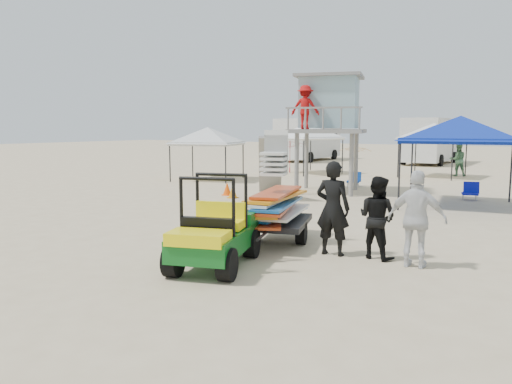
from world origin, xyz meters
The scene contains 19 objects.
ground centered at (0.00, 0.00, 0.00)m, with size 140.00×140.00×0.00m, color beige.
utility_cart centered at (0.34, 1.76, 0.80)m, with size 1.77×2.49×1.71m.
surf_trailer centered at (0.34, 4.10, 0.92)m, with size 1.89×2.61×2.26m.
man_left centered at (1.86, 3.80, 0.97)m, with size 0.71×0.47×1.95m, color black.
man_mid centered at (2.71, 4.05, 0.83)m, with size 0.81×0.63×1.66m, color black.
man_right centered at (3.56, 3.80, 0.92)m, with size 1.07×0.45×1.83m, color silver.
lifeguard_tower centered at (-2.58, 13.08, 3.41)m, with size 3.57×3.57×4.58m.
canopy_blue centered at (2.69, 12.00, 2.85)m, with size 4.02×4.02×3.39m.
canopy_white_a centered at (-9.54, 14.12, 2.47)m, with size 3.74×3.74×3.02m.
canopy_white_b centered at (-7.02, 20.06, 2.66)m, with size 3.90×3.90×3.20m.
canopy_white_c centered at (-0.46, 21.72, 2.69)m, with size 3.03×3.03×3.24m.
umbrella_a centered at (-7.98, 19.70, 0.95)m, with size 2.07×2.11×1.90m, color red.
umbrella_b centered at (-4.00, 19.74, 0.82)m, with size 1.80×1.83×1.65m, color orange.
cone_near centered at (-5.33, 9.97, 0.25)m, with size 0.34×0.34×0.50m, color #FF5108.
cone_far centered at (-4.70, 9.46, 0.25)m, with size 0.34×0.34×0.50m, color orange.
beach_chair_a centered at (-2.32, 15.43, 0.31)m, with size 0.66×0.72×0.64m.
beach_chair_b centered at (2.80, 13.86, 0.31)m, with size 0.65×0.70×0.64m.
rv_far_left centered at (-12.00, 29.99, 1.80)m, with size 2.64×6.80×3.25m.
rv_mid_left centered at (-3.00, 31.49, 1.80)m, with size 2.65×6.50×3.25m.
Camera 1 is at (5.99, -5.50, 2.62)m, focal length 35.00 mm.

